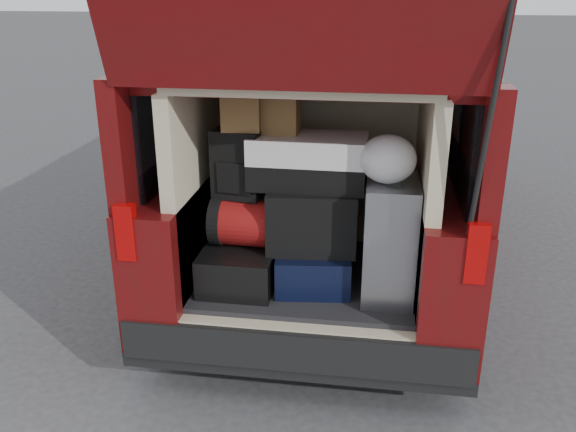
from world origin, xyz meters
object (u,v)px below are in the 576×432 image
at_px(silver_roller, 390,239).
at_px(backpack, 238,164).
at_px(red_duffel, 249,222).
at_px(black_soft_case, 312,220).
at_px(black_hardshell, 242,263).
at_px(twotone_duffel, 308,161).
at_px(navy_hardshell, 313,264).

bearing_deg(silver_roller, backpack, 174.23).
relative_size(red_duffel, black_soft_case, 0.86).
bearing_deg(black_hardshell, twotone_duffel, 12.97).
distance_m(black_hardshell, backpack, 0.59).
relative_size(black_hardshell, black_soft_case, 1.15).
bearing_deg(red_duffel, backpack, 154.27).
bearing_deg(red_duffel, navy_hardshell, 7.27).
relative_size(navy_hardshell, twotone_duffel, 0.79).
distance_m(red_duffel, twotone_duffel, 0.49).
distance_m(navy_hardshell, silver_roller, 0.49).
xyz_separation_m(black_hardshell, red_duffel, (0.05, 0.02, 0.25)).
xyz_separation_m(black_hardshell, twotone_duffel, (0.37, 0.08, 0.61)).
bearing_deg(black_soft_case, twotone_duffel, 110.03).
bearing_deg(silver_roller, black_hardshell, 177.69).
distance_m(black_hardshell, black_soft_case, 0.50).
xyz_separation_m(navy_hardshell, red_duffel, (-0.37, -0.03, 0.26)).
distance_m(black_hardshell, silver_roller, 0.87).
bearing_deg(backpack, navy_hardshell, 9.28).
height_order(backpack, twotone_duffel, backpack).
relative_size(black_hardshell, twotone_duffel, 0.89).
bearing_deg(navy_hardshell, red_duffel, 179.03).
bearing_deg(navy_hardshell, backpack, 173.62).
height_order(black_hardshell, silver_roller, silver_roller).
xyz_separation_m(black_hardshell, silver_roller, (0.84, -0.03, 0.22)).
distance_m(silver_roller, twotone_duffel, 0.62).
relative_size(black_soft_case, backpack, 1.28).
bearing_deg(twotone_duffel, silver_roller, -12.75).
bearing_deg(twotone_duffel, black_soft_case, -64.54).
height_order(silver_roller, black_soft_case, silver_roller).
relative_size(red_duffel, backpack, 1.10).
height_order(silver_roller, red_duffel, silver_roller).
distance_m(navy_hardshell, red_duffel, 0.45).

